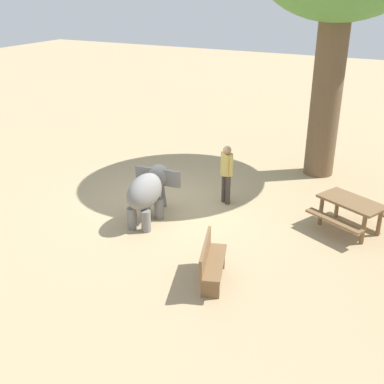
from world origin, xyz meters
The scene contains 5 objects.
ground_plane centered at (0.00, 0.00, 0.00)m, with size 60.00×60.00×0.00m, color tan.
elephant centered at (1.04, 0.03, 0.81)m, with size 1.85×1.24×1.27m.
person_handler centered at (-0.77, 1.35, 0.95)m, with size 0.32×0.44×1.62m.
wooden_bench centered at (2.80, 2.54, 0.47)m, with size 1.46×0.81×0.88m.
picnic_table_near centered at (-0.69, 4.62, 0.59)m, with size 1.99×2.00×0.78m.
Camera 1 is at (10.13, 5.84, 5.53)m, focal length 44.46 mm.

